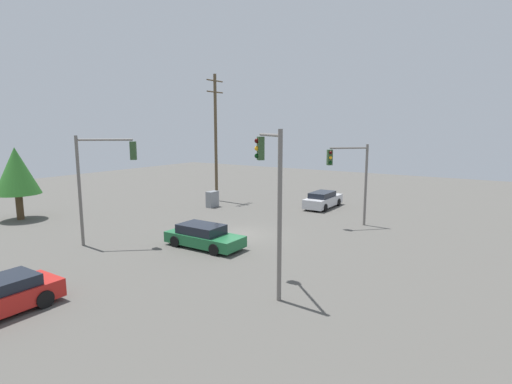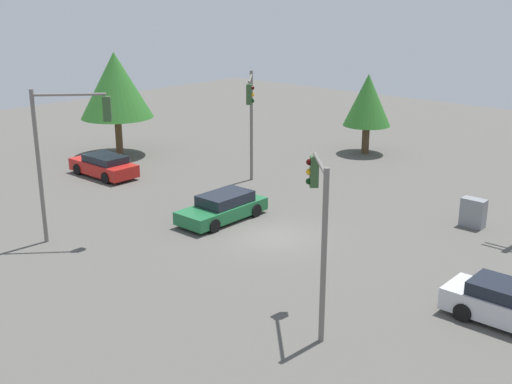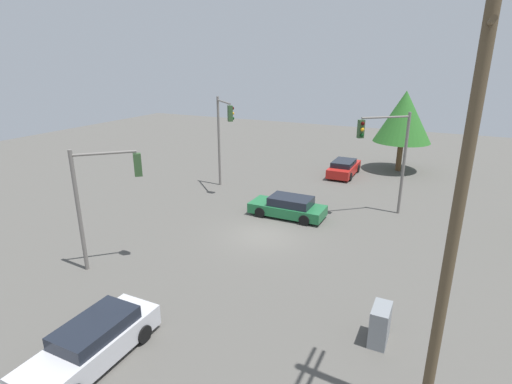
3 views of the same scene
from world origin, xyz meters
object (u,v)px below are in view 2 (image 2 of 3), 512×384
Objects in this scene: sedan_red at (104,166)px; traffic_signal_cross at (319,214)px; traffic_signal_aux at (65,140)px; sedan_green at (223,207)px; electrical_cabinet at (473,213)px; traffic_signal_main at (251,111)px.

traffic_signal_cross reaches higher than sedan_red.
sedan_green is at bearing 17.57° from traffic_signal_aux.
traffic_signal_cross is at bearing 151.06° from sedan_green.
traffic_signal_aux is 18.86m from electrical_cabinet.
sedan_red is at bearing -4.20° from sedan_green.
sedan_green is 0.82× the size of traffic_signal_cross.
traffic_signal_main is at bearing 42.11° from traffic_signal_aux.
traffic_signal_main reaches higher than sedan_red.
sedan_red is (10.76, -0.79, 0.02)m from sedan_green.
traffic_signal_main is (-7.93, -4.38, 3.68)m from sedan_red.
traffic_signal_cross is at bearing 10.05° from traffic_signal_main.
traffic_signal_main is at bearing 5.87° from traffic_signal_cross.
sedan_red is 0.81× the size of traffic_signal_cross.
traffic_signal_aux reaches higher than electrical_cabinet.
traffic_signal_aux is at bearing -40.96° from traffic_signal_main.
sedan_red is at bearing 17.42° from electrical_cabinet.
traffic_signal_main reaches higher than electrical_cabinet.
sedan_green is at bearing -94.20° from sedan_red.
sedan_green is 3.39× the size of electrical_cabinet.
sedan_green is 6.96m from traffic_signal_main.
electrical_cabinet is (-0.02, -12.37, -3.19)m from traffic_signal_cross.
sedan_red is 11.21m from traffic_signal_aux.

